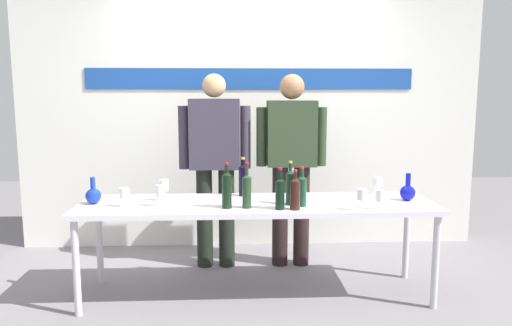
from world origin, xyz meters
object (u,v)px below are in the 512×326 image
at_px(wine_bottle_3, 247,189).
at_px(wine_glass_left_0, 160,192).
at_px(decanter_blue_right, 408,192).
at_px(wine_bottle_5, 227,188).
at_px(display_table, 257,209).
at_px(wine_bottle_2, 243,179).
at_px(presenter_right, 291,157).
at_px(wine_glass_right_0, 361,195).
at_px(presenter_left, 215,158).
at_px(wine_glass_right_1, 378,182).
at_px(wine_bottle_0, 280,192).
at_px(wine_bottle_6, 302,189).
at_px(wine_bottle_1, 290,186).
at_px(decanter_blue_left, 93,195).
at_px(wine_glass_right_2, 379,196).
at_px(wine_glass_left_2, 124,193).
at_px(wine_glass_left_1, 164,186).
at_px(wine_bottle_4, 295,192).

xyz_separation_m(wine_bottle_3, wine_glass_left_0, (-0.62, 0.07, -0.02)).
bearing_deg(decanter_blue_right, wine_bottle_5, -172.46).
xyz_separation_m(display_table, wine_bottle_2, (-0.10, 0.24, 0.19)).
relative_size(presenter_right, wine_glass_right_0, 11.04).
relative_size(wine_bottle_2, wine_glass_left_0, 1.95).
distance_m(presenter_left, wine_glass_right_1, 1.39).
bearing_deg(display_table, presenter_left, 117.09).
xyz_separation_m(wine_bottle_0, wine_bottle_2, (-0.25, 0.47, 0.01)).
bearing_deg(wine_bottle_6, wine_bottle_2, 137.93).
distance_m(wine_bottle_1, wine_glass_left_0, 0.94).
height_order(decanter_blue_left, wine_glass_right_1, decanter_blue_left).
bearing_deg(wine_bottle_3, display_table, 64.85).
height_order(presenter_right, wine_glass_right_0, presenter_right).
bearing_deg(wine_bottle_0, wine_glass_left_0, 171.58).
bearing_deg(wine_glass_right_2, presenter_left, 142.26).
xyz_separation_m(presenter_right, wine_glass_left_0, (-1.03, -0.75, -0.14)).
height_order(wine_bottle_6, wine_glass_left_2, wine_bottle_6).
distance_m(wine_bottle_2, wine_bottle_6, 0.56).
xyz_separation_m(decanter_blue_left, wine_glass_right_0, (1.92, -0.30, 0.05)).
height_order(wine_bottle_3, wine_bottle_6, wine_bottle_3).
height_order(wine_bottle_3, wine_glass_left_1, wine_bottle_3).
relative_size(display_table, wine_glass_left_0, 16.68).
relative_size(wine_bottle_6, wine_glass_right_0, 1.87).
relative_size(display_table, wine_bottle_6, 9.16).
bearing_deg(wine_bottle_1, wine_glass_left_0, -178.05).
distance_m(wine_glass_left_0, wine_glass_left_2, 0.26).
xyz_separation_m(display_table, decanter_blue_left, (-1.21, 0.01, 0.12)).
bearing_deg(wine_bottle_2, wine_bottle_3, -87.44).
xyz_separation_m(display_table, wine_glass_right_2, (0.85, -0.26, 0.15)).
height_order(wine_bottle_2, wine_glass_right_0, wine_bottle_2).
height_order(display_table, wine_glass_left_0, wine_glass_left_0).
bearing_deg(wine_bottle_4, wine_bottle_6, 59.41).
height_order(presenter_left, wine_glass_left_0, presenter_left).
relative_size(presenter_right, wine_bottle_4, 5.98).
bearing_deg(wine_bottle_4, wine_glass_left_1, 161.47).
bearing_deg(wine_glass_right_0, wine_bottle_5, 172.54).
relative_size(display_table, wine_bottle_4, 9.29).
relative_size(wine_bottle_2, wine_bottle_6, 1.07).
bearing_deg(wine_bottle_1, wine_glass_left_1, 170.78).
height_order(wine_bottle_1, wine_glass_left_0, wine_bottle_1).
relative_size(wine_bottle_1, wine_glass_right_2, 2.28).
xyz_separation_m(wine_bottle_4, wine_bottle_6, (0.06, 0.10, 0.00)).
height_order(presenter_left, wine_bottle_5, presenter_left).
bearing_deg(presenter_left, wine_bottle_5, -82.21).
relative_size(wine_bottle_5, wine_glass_left_1, 1.99).
relative_size(wine_bottle_2, wine_bottle_3, 0.95).
xyz_separation_m(presenter_right, wine_glass_right_1, (0.67, -0.36, -0.16)).
distance_m(decanter_blue_left, wine_glass_right_1, 2.23).
bearing_deg(wine_bottle_2, decanter_blue_right, -10.36).
bearing_deg(wine_bottle_2, wine_glass_right_0, -33.33).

